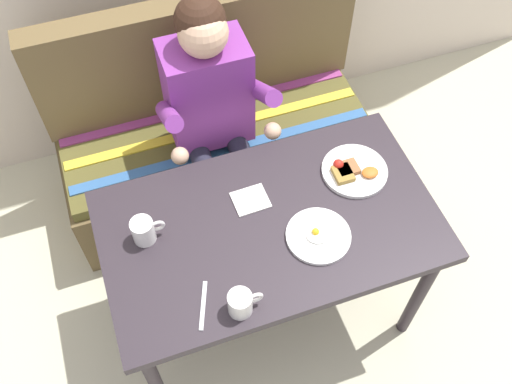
% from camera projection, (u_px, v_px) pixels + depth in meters
% --- Properties ---
extents(ground_plane, '(8.00, 8.00, 0.00)m').
position_uv_depth(ground_plane, '(267.00, 307.00, 2.66)').
color(ground_plane, beige).
extents(table, '(1.20, 0.70, 0.73)m').
position_uv_depth(table, '(269.00, 235.00, 2.13)').
color(table, '#2B2329').
rests_on(table, ground).
extents(couch, '(1.44, 0.56, 1.00)m').
position_uv_depth(couch, '(214.00, 139.00, 2.80)').
color(couch, brown).
rests_on(couch, ground).
extents(person, '(0.45, 0.61, 1.21)m').
position_uv_depth(person, '(213.00, 107.00, 2.36)').
color(person, '#7D328C').
rests_on(person, ground).
extents(plate_breakfast, '(0.25, 0.25, 0.05)m').
position_uv_depth(plate_breakfast, '(353.00, 171.00, 2.18)').
color(plate_breakfast, white).
rests_on(plate_breakfast, table).
extents(plate_eggs, '(0.23, 0.23, 0.04)m').
position_uv_depth(plate_eggs, '(318.00, 236.00, 2.02)').
color(plate_eggs, white).
rests_on(plate_eggs, table).
extents(coffee_mug, '(0.12, 0.08, 0.09)m').
position_uv_depth(coffee_mug, '(241.00, 303.00, 1.83)').
color(coffee_mug, white).
rests_on(coffee_mug, table).
extents(coffee_mug_second, '(0.12, 0.08, 0.10)m').
position_uv_depth(coffee_mug_second, '(144.00, 230.00, 1.98)').
color(coffee_mug_second, white).
rests_on(coffee_mug_second, table).
extents(napkin, '(0.13, 0.11, 0.01)m').
position_uv_depth(napkin, '(251.00, 200.00, 2.11)').
color(napkin, silver).
rests_on(napkin, table).
extents(fork, '(0.07, 0.16, 0.00)m').
position_uv_depth(fork, '(203.00, 305.00, 1.88)').
color(fork, silver).
rests_on(fork, table).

